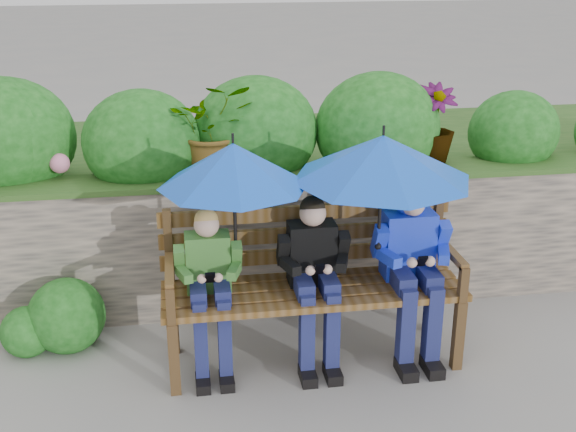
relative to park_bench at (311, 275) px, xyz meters
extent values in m
plane|color=gray|center=(-0.13, 0.02, -0.58)|extent=(60.00, 60.00, 0.00)
cube|color=#514C48|center=(-0.13, 0.77, -0.08)|extent=(8.00, 0.40, 1.00)
cube|color=#234D1B|center=(-0.13, 0.77, 0.43)|extent=(8.00, 0.42, 0.04)
cube|color=#234D1B|center=(-0.13, 1.97, -0.10)|extent=(8.00, 2.00, 0.96)
ellipsoid|color=#134B12|center=(-2.00, 1.11, 0.71)|extent=(0.96, 0.77, 0.86)
ellipsoid|color=#134B12|center=(-1.06, 0.95, 0.68)|extent=(0.85, 0.68, 0.76)
ellipsoid|color=#134B12|center=(-0.23, 1.03, 0.70)|extent=(0.93, 0.74, 0.83)
ellipsoid|color=#134B12|center=(0.68, 0.97, 0.71)|extent=(0.95, 0.76, 0.85)
ellipsoid|color=#134B12|center=(1.77, 0.97, 0.64)|extent=(0.72, 0.57, 0.64)
sphere|color=pink|center=(-1.62, 0.87, 0.57)|extent=(0.14, 0.14, 0.14)
sphere|color=pink|center=(-0.03, 0.87, 0.57)|extent=(0.14, 0.14, 0.14)
sphere|color=pink|center=(1.76, 0.87, 0.57)|extent=(0.14, 0.14, 0.14)
imported|color=#134B12|center=(-0.55, 0.87, 0.78)|extent=(0.60, 0.52, 0.66)
imported|color=#134B12|center=(1.08, 0.87, 0.75)|extent=(0.33, 0.33, 0.59)
sphere|color=#134B12|center=(-1.61, 0.37, -0.36)|extent=(0.52, 0.52, 0.52)
sphere|color=#134B12|center=(-1.87, 0.32, -0.43)|extent=(0.35, 0.35, 0.35)
cube|color=#46311A|center=(-0.90, -0.33, -0.34)|extent=(0.06, 0.06, 0.48)
cube|color=#46311A|center=(-0.90, 0.15, -0.34)|extent=(0.06, 0.06, 0.48)
cube|color=#46311A|center=(0.90, -0.33, -0.34)|extent=(0.06, 0.06, 0.48)
cube|color=#46311A|center=(0.90, 0.15, -0.34)|extent=(0.06, 0.06, 0.48)
cube|color=brown|center=(0.00, -0.29, -0.08)|extent=(1.93, 0.11, 0.04)
cube|color=brown|center=(0.00, -0.15, -0.08)|extent=(1.93, 0.11, 0.04)
cube|color=brown|center=(0.00, -0.01, -0.08)|extent=(1.93, 0.11, 0.04)
cube|color=brown|center=(0.00, 0.12, -0.08)|extent=(1.93, 0.11, 0.04)
cube|color=#46311A|center=(-0.90, 0.17, 0.17)|extent=(0.05, 0.05, 0.54)
cube|color=brown|center=(-0.90, -0.09, 0.14)|extent=(0.05, 0.50, 0.04)
cube|color=#46311A|center=(-0.90, -0.33, 0.02)|extent=(0.05, 0.05, 0.24)
cube|color=#46311A|center=(0.90, 0.17, 0.17)|extent=(0.05, 0.05, 0.54)
cube|color=brown|center=(0.90, -0.09, 0.14)|extent=(0.05, 0.50, 0.04)
cube|color=#46311A|center=(0.90, -0.33, 0.02)|extent=(0.05, 0.05, 0.24)
cube|color=brown|center=(0.00, 0.18, 0.06)|extent=(1.93, 0.04, 0.10)
cube|color=brown|center=(0.00, 0.18, 0.21)|extent=(1.93, 0.04, 0.10)
cube|color=brown|center=(0.00, 0.18, 0.36)|extent=(1.93, 0.04, 0.10)
cube|color=#2D5A26|center=(-0.66, 0.01, 0.13)|extent=(0.28, 0.16, 0.38)
sphere|color=#D3A793|center=(-0.66, -0.01, 0.39)|extent=(0.16, 0.16, 0.16)
sphere|color=tan|center=(-0.66, 0.00, 0.42)|extent=(0.15, 0.15, 0.15)
cube|color=#161D43|center=(-0.73, -0.12, 0.00)|extent=(0.10, 0.26, 0.10)
cube|color=#161D43|center=(-0.73, -0.25, -0.29)|extent=(0.08, 0.09, 0.57)
cube|color=black|center=(-0.73, -0.30, -0.55)|extent=(0.09, 0.18, 0.07)
cube|color=#161D43|center=(-0.59, -0.12, 0.00)|extent=(0.10, 0.26, 0.10)
cube|color=#161D43|center=(-0.59, -0.25, -0.29)|extent=(0.08, 0.09, 0.57)
cube|color=black|center=(-0.59, -0.30, -0.55)|extent=(0.09, 0.18, 0.07)
cube|color=#2D5A26|center=(-0.83, -0.03, 0.18)|extent=(0.07, 0.15, 0.21)
cube|color=#2D5A26|center=(-0.81, -0.14, 0.13)|extent=(0.11, 0.17, 0.06)
sphere|color=#D3A793|center=(-0.71, -0.21, 0.13)|extent=(0.06, 0.06, 0.06)
cube|color=#2D5A26|center=(-0.48, -0.03, 0.18)|extent=(0.07, 0.15, 0.21)
cube|color=#2D5A26|center=(-0.51, -0.14, 0.13)|extent=(0.11, 0.17, 0.06)
sphere|color=#D3A793|center=(-0.61, -0.21, 0.13)|extent=(0.06, 0.06, 0.06)
cube|color=black|center=(-0.66, -0.22, 0.13)|extent=(0.06, 0.07, 0.09)
cube|color=black|center=(0.00, 0.01, 0.15)|extent=(0.30, 0.18, 0.41)
sphere|color=#D3A793|center=(0.00, -0.01, 0.43)|extent=(0.17, 0.17, 0.17)
sphere|color=black|center=(0.00, 0.00, 0.46)|extent=(0.16, 0.16, 0.16)
cube|color=#161D43|center=(-0.08, -0.13, 0.00)|extent=(0.11, 0.28, 0.11)
cube|color=#161D43|center=(-0.08, -0.27, -0.29)|extent=(0.09, 0.10, 0.58)
cube|color=black|center=(-0.08, -0.33, -0.54)|extent=(0.10, 0.20, 0.07)
cube|color=#161D43|center=(0.08, -0.13, 0.00)|extent=(0.11, 0.28, 0.11)
cube|color=#161D43|center=(0.08, -0.27, -0.29)|extent=(0.09, 0.10, 0.58)
cube|color=black|center=(0.08, -0.33, -0.54)|extent=(0.10, 0.20, 0.07)
cube|color=black|center=(-0.19, -0.03, 0.20)|extent=(0.07, 0.16, 0.23)
cube|color=black|center=(-0.16, -0.15, 0.14)|extent=(0.11, 0.19, 0.06)
sphere|color=#D3A793|center=(-0.05, -0.23, 0.14)|extent=(0.06, 0.06, 0.06)
cube|color=black|center=(0.19, -0.03, 0.20)|extent=(0.07, 0.16, 0.23)
cube|color=black|center=(0.17, -0.15, 0.14)|extent=(0.11, 0.19, 0.06)
sphere|color=#D3A793|center=(0.06, -0.23, 0.14)|extent=(0.06, 0.06, 0.06)
cube|color=black|center=(0.00, -0.24, 0.15)|extent=(0.06, 0.07, 0.09)
cube|color=#0C17CB|center=(0.64, 0.01, 0.17)|extent=(0.33, 0.19, 0.44)
sphere|color=#D3A793|center=(0.64, -0.01, 0.47)|extent=(0.18, 0.18, 0.18)
sphere|color=#0C17CB|center=(0.64, 0.02, 0.48)|extent=(0.23, 0.23, 0.23)
sphere|color=#D3A793|center=(0.64, -0.05, 0.46)|extent=(0.14, 0.14, 0.14)
cube|color=#161D43|center=(0.56, -0.14, 0.00)|extent=(0.12, 0.31, 0.12)
cube|color=#161D43|center=(0.56, -0.30, -0.29)|extent=(0.10, 0.11, 0.58)
cube|color=black|center=(0.56, -0.36, -0.54)|extent=(0.11, 0.21, 0.08)
cube|color=#161D43|center=(0.73, -0.14, 0.00)|extent=(0.12, 0.31, 0.12)
cube|color=#161D43|center=(0.73, -0.30, -0.29)|extent=(0.10, 0.11, 0.58)
cube|color=black|center=(0.73, -0.36, -0.54)|extent=(0.11, 0.21, 0.08)
cube|color=#0C17CB|center=(0.44, -0.04, 0.23)|extent=(0.08, 0.18, 0.25)
cube|color=#0C17CB|center=(0.47, -0.16, 0.16)|extent=(0.12, 0.20, 0.07)
sphere|color=#D3A793|center=(0.59, -0.25, 0.16)|extent=(0.07, 0.07, 0.07)
cube|color=#0C17CB|center=(0.85, -0.04, 0.23)|extent=(0.08, 0.18, 0.25)
cube|color=#0C17CB|center=(0.82, -0.16, 0.16)|extent=(0.12, 0.20, 0.07)
sphere|color=#D3A793|center=(0.70, -0.25, 0.16)|extent=(0.07, 0.07, 0.07)
cube|color=black|center=(0.64, -0.26, 0.17)|extent=(0.06, 0.07, 0.09)
cone|color=blue|center=(-0.48, -0.02, 0.77)|extent=(0.93, 0.93, 0.27)
cylinder|color=black|center=(-0.48, -0.02, 0.93)|extent=(0.02, 0.02, 0.06)
cylinder|color=black|center=(-0.48, -0.02, 0.48)|extent=(0.02, 0.02, 0.59)
sphere|color=black|center=(-0.48, -0.02, 0.19)|extent=(0.04, 0.04, 0.04)
cone|color=blue|center=(0.41, -0.08, 0.79)|extent=(1.12, 1.12, 0.28)
cylinder|color=black|center=(0.41, -0.08, 0.96)|extent=(0.02, 0.02, 0.06)
cylinder|color=black|center=(0.41, -0.08, 0.50)|extent=(0.02, 0.02, 0.59)
sphere|color=black|center=(0.41, -0.08, 0.21)|extent=(0.04, 0.04, 0.04)
camera|label=1|loc=(-0.81, -4.14, 2.01)|focal=45.00mm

